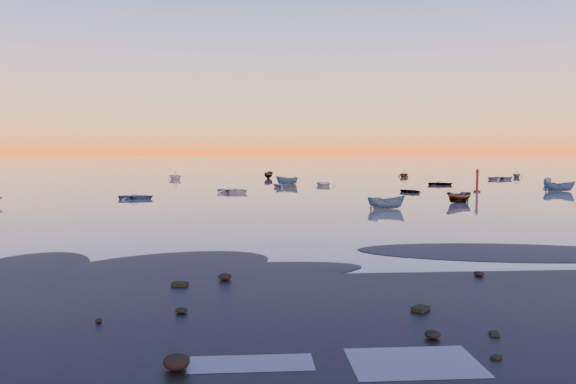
{
  "coord_description": "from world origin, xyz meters",
  "views": [
    {
      "loc": [
        -6.98,
        -27.8,
        5.73
      ],
      "look_at": [
        -3.08,
        28.0,
        1.33
      ],
      "focal_mm": 35.0,
      "sensor_mm": 36.0,
      "label": 1
    }
  ],
  "objects": [
    {
      "name": "channel_marker",
      "position": [
        22.72,
        43.19,
        1.26
      ],
      "size": [
        0.9,
        0.9,
        3.2
      ],
      "color": "#41160E",
      "rests_on": "ground"
    },
    {
      "name": "mud_lobes",
      "position": [
        0.0,
        -1.0,
        0.01
      ],
      "size": [
        140.0,
        6.0,
        0.07
      ],
      "primitive_type": null,
      "color": "black",
      "rests_on": "ground"
    },
    {
      "name": "boat_near_left",
      "position": [
        -8.98,
        44.07,
        0.0
      ],
      "size": [
        3.61,
        4.55,
        1.06
      ],
      "primitive_type": "imported",
      "rotation": [
        0.0,
        0.0,
        1.06
      ],
      "color": "beige",
      "rests_on": "ground"
    },
    {
      "name": "boat_near_center",
      "position": [
        5.93,
        24.0,
        0.0
      ],
      "size": [
        1.57,
        3.61,
        1.24
      ],
      "primitive_type": "imported",
      "rotation": [
        0.0,
        0.0,
        1.55
      ],
      "color": "#39596D",
      "rests_on": "ground"
    },
    {
      "name": "moored_fleet",
      "position": [
        0.0,
        53.0,
        0.0
      ],
      "size": [
        124.0,
        58.0,
        1.2
      ],
      "primitive_type": null,
      "color": "beige",
      "rests_on": "ground"
    },
    {
      "name": "ground",
      "position": [
        0.0,
        100.0,
        0.0
      ],
      "size": [
        600.0,
        600.0,
        0.0
      ],
      "primitive_type": "plane",
      "color": "#645C54",
      "rests_on": "ground"
    }
  ]
}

